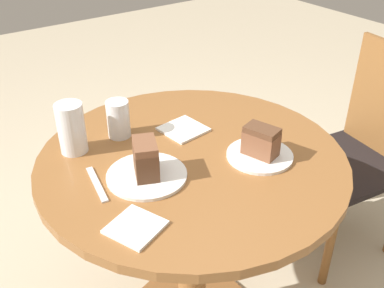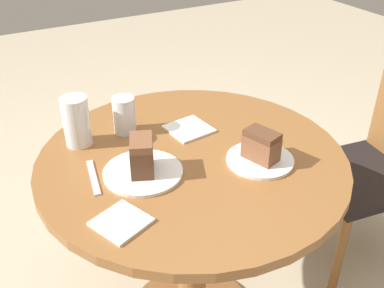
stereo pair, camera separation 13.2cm
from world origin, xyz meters
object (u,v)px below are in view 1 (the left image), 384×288
at_px(plate_far, 260,155).
at_px(chair, 357,152).
at_px(cake_slice_near, 146,158).
at_px(cake_slice_far, 261,141).
at_px(glass_water, 72,131).
at_px(plate_near, 147,175).
at_px(glass_lemonade, 119,121).

bearing_deg(plate_far, chair, 98.56).
height_order(plate_far, cake_slice_near, cake_slice_near).
xyz_separation_m(cake_slice_far, glass_water, (-0.35, -0.44, 0.02)).
xyz_separation_m(plate_near, glass_water, (-0.25, -0.11, 0.07)).
bearing_deg(chair, glass_lemonade, -96.61).
bearing_deg(plate_near, glass_water, -156.03).
height_order(cake_slice_near, glass_water, glass_water).
relative_size(plate_far, cake_slice_near, 1.73).
bearing_deg(cake_slice_far, glass_water, -129.03).
distance_m(chair, glass_lemonade, 1.06).
xyz_separation_m(plate_far, glass_water, (-0.35, -0.44, 0.07)).
xyz_separation_m(plate_near, cake_slice_near, (-0.00, 0.00, 0.06)).
xyz_separation_m(plate_near, cake_slice_far, (0.11, 0.33, 0.05)).
bearing_deg(plate_far, cake_slice_far, 180.00).
bearing_deg(cake_slice_near, chair, 89.79).
xyz_separation_m(plate_near, glass_lemonade, (-0.25, 0.05, 0.05)).
relative_size(chair, cake_slice_near, 7.98).
distance_m(plate_near, cake_slice_far, 0.35).
relative_size(cake_slice_near, cake_slice_far, 1.01).
xyz_separation_m(chair, cake_slice_far, (0.10, -0.69, 0.35)).
bearing_deg(plate_near, cake_slice_near, 180.00).
height_order(plate_far, glass_lemonade, glass_lemonade).
relative_size(chair, plate_far, 4.61).
bearing_deg(glass_water, plate_near, 23.97).
relative_size(plate_far, cake_slice_far, 1.75).
relative_size(cake_slice_far, glass_lemonade, 0.93).
relative_size(chair, plate_near, 4.05).
distance_m(cake_slice_near, glass_lemonade, 0.25).
distance_m(plate_near, plate_far, 0.34).
height_order(plate_near, plate_far, same).
xyz_separation_m(cake_slice_near, glass_lemonade, (-0.25, 0.05, -0.01)).
bearing_deg(plate_far, glass_lemonade, -141.52).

